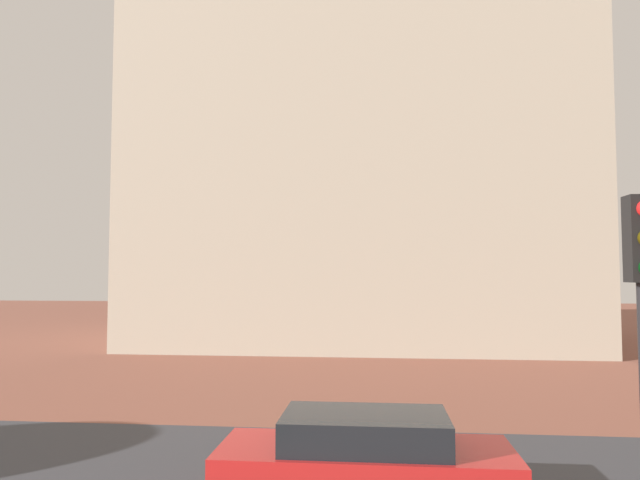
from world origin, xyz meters
The scene contains 4 objects.
ground_plane centered at (0.00, 10.00, 0.00)m, with size 120.00×120.00×0.00m, color brown.
street_asphalt_strip centered at (0.00, 7.38, 0.00)m, with size 120.00×6.49×0.00m, color #38383D.
landmark_building centered at (-0.28, 28.39, 10.79)m, with size 22.56×13.14×34.51m.
car_red centered at (0.67, 5.95, 0.73)m, with size 4.50×1.93×1.51m.
Camera 1 is at (0.84, -3.00, 3.66)m, focal length 32.18 mm.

